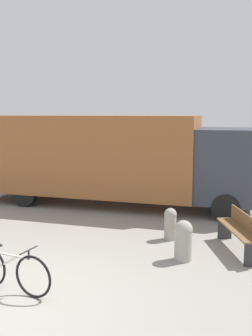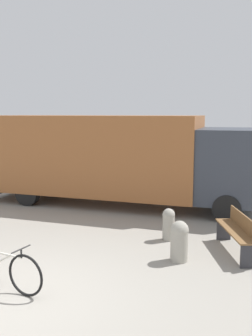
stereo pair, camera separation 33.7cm
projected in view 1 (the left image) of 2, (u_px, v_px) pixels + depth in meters
ground_plane at (13, 301)px, 6.20m from camera, size 60.00×60.00×0.00m
delivery_truck at (114, 156)px, 12.62m from camera, size 9.43×3.92×3.01m
park_bench at (241, 230)px, 8.37m from camera, size 0.74×1.86×0.86m
bicycle_middle at (10, 270)px, 6.46m from camera, size 1.64×0.64×0.84m
bollard_near_bench at (183, 239)px, 7.86m from camera, size 0.39×0.39×0.87m
bollard_far_bench at (170, 222)px, 9.17m from camera, size 0.31×0.31×0.79m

